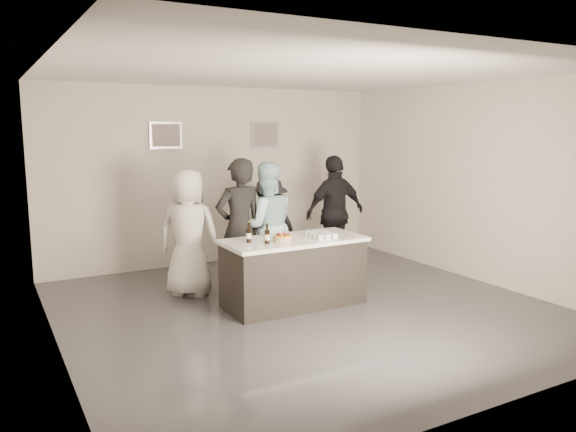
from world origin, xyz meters
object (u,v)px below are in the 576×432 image
object	(u,v)px
bar_counter	(294,272)
person_guest_right	(335,213)
person_guest_left	(189,233)
beer_bottle_b	(267,234)
person_guest_back	(270,227)
person_main_black	(239,228)
cake	(282,239)
beer_bottle_a	(249,232)
person_main_blue	(266,226)

from	to	relation	value
bar_counter	person_guest_right	bearing A→B (deg)	41.17
person_guest_left	beer_bottle_b	bearing A→B (deg)	154.22
beer_bottle_b	person_guest_back	bearing A→B (deg)	61.93
person_main_black	beer_bottle_b	bearing A→B (deg)	86.98
cake	person_main_black	bearing A→B (deg)	105.49
beer_bottle_a	person_guest_right	bearing A→B (deg)	30.95
beer_bottle_a	beer_bottle_b	distance (m)	0.25
person_guest_left	bar_counter	bearing A→B (deg)	172.30
beer_bottle_a	person_main_blue	xyz separation A→B (m)	(0.64, 0.79, -0.11)
cake	person_guest_right	world-z (taller)	person_guest_right
beer_bottle_b	person_guest_right	xyz separation A→B (m)	(2.01, 1.50, -0.09)
beer_bottle_a	person_main_black	bearing A→B (deg)	76.09
person_main_black	person_guest_back	bearing A→B (deg)	-140.22
bar_counter	beer_bottle_b	world-z (taller)	beer_bottle_b
person_guest_left	person_guest_back	size ratio (longest dim) A/B	1.14
person_guest_left	person_guest_right	distance (m)	2.61
beer_bottle_a	person_guest_back	xyz separation A→B (m)	(1.05, 1.47, -0.25)
beer_bottle_b	person_guest_left	distance (m)	1.38
person_guest_back	beer_bottle_a	bearing A→B (deg)	49.41
person_guest_left	person_main_blue	bearing A→B (deg)	-154.34
beer_bottle_b	person_guest_right	size ratio (longest dim) A/B	0.14
cake	person_guest_back	bearing A→B (deg)	68.15
person_guest_back	cake	bearing A→B (deg)	63.05
cake	person_main_black	xyz separation A→B (m)	(-0.23, 0.82, 0.03)
cake	person_main_blue	bearing A→B (deg)	75.41
cake	bar_counter	bearing A→B (deg)	25.73
beer_bottle_b	person_guest_left	world-z (taller)	person_guest_left
person_main_black	beer_bottle_a	bearing A→B (deg)	73.33
bar_counter	cake	bearing A→B (deg)	-154.27
cake	person_main_blue	xyz separation A→B (m)	(0.25, 0.96, -0.01)
person_main_blue	cake	bearing A→B (deg)	85.29
bar_counter	beer_bottle_a	distance (m)	0.85
person_guest_right	person_main_blue	bearing A→B (deg)	16.04
cake	beer_bottle_b	size ratio (longest dim) A/B	0.92
beer_bottle_a	person_guest_back	distance (m)	1.82
beer_bottle_a	beer_bottle_b	world-z (taller)	same
cake	person_main_black	distance (m)	0.85
beer_bottle_a	person_main_black	xyz separation A→B (m)	(0.16, 0.66, -0.07)
cake	person_guest_back	xyz separation A→B (m)	(0.66, 1.63, -0.16)
bar_counter	cake	xyz separation A→B (m)	(-0.22, -0.11, 0.49)
person_guest_back	person_guest_right	bearing A→B (deg)	166.47
beer_bottle_b	cake	bearing A→B (deg)	7.31
beer_bottle_a	person_main_blue	bearing A→B (deg)	51.09
person_main_blue	bar_counter	bearing A→B (deg)	98.16
beer_bottle_a	beer_bottle_b	xyz separation A→B (m)	(0.16, -0.20, 0.00)
bar_counter	beer_bottle_a	bearing A→B (deg)	174.57
bar_counter	beer_bottle_b	xyz separation A→B (m)	(-0.46, -0.14, 0.58)
person_main_black	person_guest_left	distance (m)	0.71
person_guest_left	person_guest_right	xyz separation A→B (m)	(2.60, 0.26, 0.06)
person_main_black	person_main_blue	world-z (taller)	person_main_black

